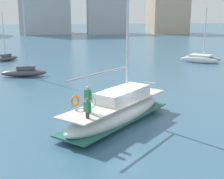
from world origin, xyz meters
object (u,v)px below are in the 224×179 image
object	(u,v)px
moored_sloop_far	(7,57)
main_sailboat	(117,110)
moored_catamaran	(24,72)
moored_cutter_left	(201,58)

from	to	relation	value
moored_sloop_far	main_sailboat	bearing A→B (deg)	-68.53
main_sailboat	moored_catamaran	size ratio (longest dim) A/B	1.33
main_sailboat	moored_sloop_far	xyz separation A→B (m)	(-11.79, 29.99, -0.41)
main_sailboat	moored_cutter_left	xyz separation A→B (m)	(16.56, 24.20, -0.28)
main_sailboat	moored_sloop_far	bearing A→B (deg)	111.47
main_sailboat	moored_catamaran	bearing A→B (deg)	114.66
moored_catamaran	moored_cutter_left	xyz separation A→B (m)	(24.36, 7.22, 0.05)
main_sailboat	moored_sloop_far	world-z (taller)	main_sailboat
moored_sloop_far	moored_cutter_left	distance (m)	28.94
moored_sloop_far	moored_catamaran	world-z (taller)	moored_catamaran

